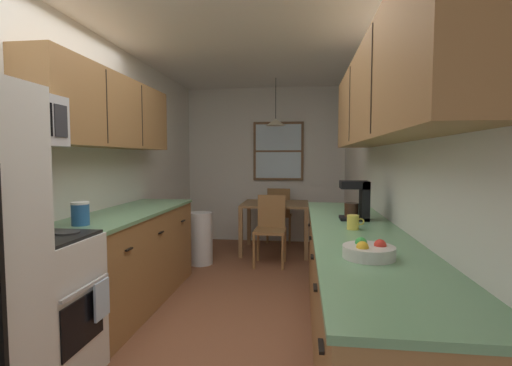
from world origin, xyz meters
The scene contains 23 objects.
ground_plane centered at (0.00, 1.00, 0.00)m, with size 12.00×12.00×0.00m, color brown.
wall_left centered at (-1.35, 1.00, 1.27)m, with size 0.10×9.00×2.55m, color silver.
wall_right centered at (1.35, 1.00, 1.27)m, with size 0.10×9.00×2.55m, color silver.
wall_back centered at (0.00, 3.65, 1.27)m, with size 4.40×0.10×2.55m, color silver.
ceiling_slab centered at (0.00, 1.00, 2.59)m, with size 4.40×9.00×0.08m, color white.
stove_range centered at (-0.99, -0.53, 0.47)m, with size 0.66×0.59×1.10m.
microwave_over_range centered at (-1.11, -0.52, 1.63)m, with size 0.39×0.61×0.32m.
counter_left centered at (-1.00, 0.74, 0.45)m, with size 0.64×1.95×0.90m.
upper_cabinets_left centered at (-1.14, 0.69, 1.81)m, with size 0.33×2.03×0.65m.
counter_right centered at (1.00, 0.06, 0.45)m, with size 0.64×3.13×0.90m.
upper_cabinets_right centered at (1.14, 0.01, 1.82)m, with size 0.33×2.81×0.63m.
dining_table centered at (0.22, 2.89, 0.62)m, with size 0.96×0.86×0.73m.
dining_chair_near centered at (0.21, 2.26, 0.50)m, with size 0.41×0.41×0.90m.
dining_chair_far centered at (0.24, 3.53, 0.50)m, with size 0.42×0.42×0.90m.
pendant_light centered at (0.22, 2.89, 1.92)m, with size 0.28×0.28×0.69m.
back_window centered at (0.22, 3.58, 1.50)m, with size 0.82×0.05×0.96m.
trash_bin centered at (-0.70, 2.13, 0.34)m, with size 0.30×0.30×0.68m, color white.
storage_canister centered at (-1.00, -0.02, 0.99)m, with size 0.13×0.13×0.17m.
dish_towel centered at (-0.64, -0.38, 0.50)m, with size 0.02×0.16×0.24m, color silver.
coffee_maker centered at (1.06, 0.48, 1.06)m, with size 0.22×0.18×0.31m.
mug_by_coffeemaker centered at (0.97, 0.07, 0.95)m, with size 0.12×0.08×0.10m.
fruit_bowl centered at (0.94, -0.67, 0.94)m, with size 0.25×0.25×0.09m.
table_serving_bowl centered at (0.21, 2.95, 0.76)m, with size 0.18×0.18×0.06m, color #E0D14C.
Camera 1 is at (0.61, -2.52, 1.39)m, focal length 25.89 mm.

